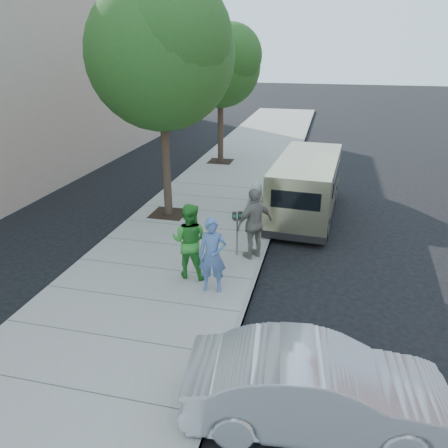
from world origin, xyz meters
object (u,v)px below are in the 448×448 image
at_px(person_striped_polo, 254,224).
at_px(person_officer, 212,255).
at_px(sedan, 318,389).
at_px(tree_near, 162,50).
at_px(parking_meter, 237,224).
at_px(person_gray_shirt, 256,206).
at_px(van, 306,186).
at_px(tree_far, 221,63).
at_px(person_green_shirt, 190,241).

bearing_deg(person_striped_polo, person_officer, 24.03).
xyz_separation_m(sedan, person_striped_polo, (-1.97, 5.37, 0.46)).
bearing_deg(person_striped_polo, tree_near, -84.90).
distance_m(parking_meter, person_gray_shirt, 2.01).
distance_m(tree_near, sedan, 10.81).
bearing_deg(tree_near, parking_meter, -41.40).
xyz_separation_m(van, person_gray_shirt, (-1.44, -1.92, -0.20)).
bearing_deg(sedan, person_gray_shirt, 10.12).
bearing_deg(tree_near, tree_far, 90.00).
bearing_deg(tree_far, sedan, -70.81).
relative_size(tree_far, person_striped_polo, 3.22).
xyz_separation_m(tree_near, person_green_shirt, (2.06, -4.06, -4.41)).
relative_size(sedan, person_green_shirt, 2.15).
height_order(parking_meter, person_green_shirt, person_green_shirt).
relative_size(tree_near, person_green_shirt, 3.81).
bearing_deg(tree_far, parking_meter, -73.79).
bearing_deg(person_officer, sedan, -60.30).
distance_m(van, person_striped_polo, 4.09).
xyz_separation_m(van, sedan, (0.81, -9.29, -0.43)).
bearing_deg(van, parking_meter, -109.25).
relative_size(person_officer, person_green_shirt, 0.94).
height_order(person_green_shirt, person_gray_shirt, person_green_shirt).
xyz_separation_m(tree_near, person_gray_shirt, (3.18, -0.63, -4.62)).
bearing_deg(tree_near, person_officer, -58.76).
xyz_separation_m(person_green_shirt, person_gray_shirt, (1.12, 3.44, -0.21)).
relative_size(parking_meter, person_gray_shirt, 0.84).
distance_m(parking_meter, person_striped_polo, 0.49).
relative_size(tree_far, van, 1.11).
distance_m(sedan, person_green_shirt, 5.19).
xyz_separation_m(tree_far, person_gray_shirt, (3.18, -8.23, -3.95)).
relative_size(tree_near, person_gray_shirt, 4.82).
xyz_separation_m(parking_meter, person_officer, (-0.17, -1.99, -0.02)).
distance_m(tree_near, tree_far, 7.63).
bearing_deg(tree_far, person_striped_polo, -71.33).
distance_m(tree_near, person_green_shirt, 6.34).
bearing_deg(van, person_striped_polo, -103.00).
height_order(person_officer, person_gray_shirt, person_officer).
xyz_separation_m(tree_far, person_striped_polo, (3.45, -10.22, -3.73)).
xyz_separation_m(parking_meter, van, (1.65, 3.92, 0.03)).
bearing_deg(parking_meter, tree_far, 82.04).
distance_m(tree_near, person_officer, 7.00).
xyz_separation_m(tree_far, person_officer, (2.80, -12.21, -3.80)).
xyz_separation_m(parking_meter, person_green_shirt, (-0.91, -1.44, 0.04)).
bearing_deg(person_striped_polo, sedan, 62.46).
bearing_deg(person_gray_shirt, person_green_shirt, 56.27).
bearing_deg(tree_near, person_gray_shirt, -11.18).
xyz_separation_m(sedan, person_green_shirt, (-3.37, 3.93, 0.44)).
relative_size(van, person_green_shirt, 2.97).
bearing_deg(person_gray_shirt, sedan, 91.30).
height_order(parking_meter, van, van).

